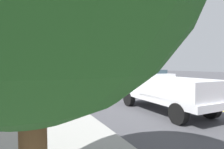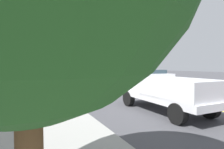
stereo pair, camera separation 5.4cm
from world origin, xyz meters
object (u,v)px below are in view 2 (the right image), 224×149
(service_pickup_truck, at_px, (164,89))
(traffic_cone_mid_front, at_px, (94,81))
(utility_bucket_truck, at_px, (89,72))
(traffic_signal_mast, at_px, (42,33))
(passing_minivan, at_px, (110,75))

(service_pickup_truck, bearing_deg, traffic_cone_mid_front, -12.66)
(service_pickup_truck, height_order, traffic_cone_mid_front, service_pickup_truck)
(utility_bucket_truck, bearing_deg, traffic_signal_mast, 53.21)
(service_pickup_truck, bearing_deg, utility_bucket_truck, -6.06)
(traffic_cone_mid_front, relative_size, traffic_signal_mast, 0.10)
(passing_minivan, height_order, traffic_signal_mast, traffic_signal_mast)
(traffic_cone_mid_front, bearing_deg, utility_bucket_truck, 146.55)
(utility_bucket_truck, relative_size, traffic_cone_mid_front, 10.23)
(utility_bucket_truck, distance_m, service_pickup_truck, 11.64)
(service_pickup_truck, distance_m, passing_minivan, 18.68)
(traffic_cone_mid_front, height_order, traffic_signal_mast, traffic_signal_mast)
(traffic_cone_mid_front, distance_m, traffic_signal_mast, 8.27)
(utility_bucket_truck, height_order, traffic_signal_mast, traffic_signal_mast)
(utility_bucket_truck, distance_m, traffic_signal_mast, 6.69)
(passing_minivan, distance_m, traffic_signal_mast, 11.59)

